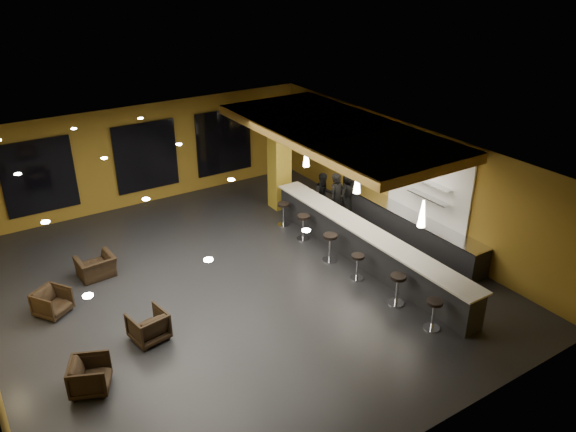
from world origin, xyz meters
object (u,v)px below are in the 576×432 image
bar_stool_2 (357,264)px  bar_stool_5 (284,211)px  bar_counter (365,247)px  armchair_a (90,376)px  armchair_d (96,267)px  pendant_0 (422,214)px  bar_stool_4 (303,224)px  bar_stool_3 (330,244)px  staff_a (337,198)px  bar_stool_0 (434,311)px  armchair_b (148,326)px  prep_counter (404,225)px  staff_b (324,195)px  pendant_1 (357,181)px  bar_stool_1 (397,286)px  pendant_2 (306,156)px  staff_c (348,193)px  column (279,159)px  armchair_c (52,302)px

bar_stool_2 → bar_stool_5: bar_stool_5 is taller
bar_counter → bar_stool_2: 0.95m
armchair_a → armchair_d: armchair_a is taller
pendant_0 → bar_stool_4: (-0.68, 4.12, -1.83)m
armchair_d → bar_stool_3: bearing=150.6°
pendant_0 → armchair_d: bearing=141.2°
bar_counter → staff_a: 2.73m
pendant_0 → bar_stool_0: size_ratio=0.89×
bar_counter → armchair_b: bearing=-179.7°
bar_stool_2 → armchair_d: bearing=146.3°
prep_counter → staff_b: (-1.18, 2.64, 0.34)m
armchair_b → armchair_a: bearing=21.4°
bar_counter → armchair_a: (-8.04, -0.97, -0.14)m
pendant_0 → bar_stool_4: pendant_0 is taller
armchair_b → bar_stool_4: 6.17m
pendant_1 → bar_stool_0: size_ratio=0.89×
armchair_d → bar_stool_1: size_ratio=1.14×
pendant_1 → pendant_2: bearing=90.0°
staff_c → armchair_a: bearing=178.7°
column → bar_stool_3: 4.24m
pendant_0 → bar_stool_0: (-0.67, -1.30, -1.85)m
bar_counter → bar_stool_4: size_ratio=9.84×
bar_counter → bar_stool_1: bar_counter is taller
column → bar_stool_2: (-0.75, -5.18, -1.28)m
prep_counter → bar_stool_4: 3.14m
bar_counter → bar_stool_3: size_ratio=9.51×
armchair_b → bar_stool_4: bar_stool_4 is taller
bar_stool_3 → pendant_0: bearing=-73.2°
staff_b → armchair_c: staff_b is taller
pendant_0 → pendant_2: 5.00m
armchair_a → bar_stool_2: size_ratio=1.06×
pendant_1 → bar_stool_2: size_ratio=0.95×
pendant_0 → bar_stool_5: bearing=97.3°
bar_counter → staff_a: size_ratio=4.71×
bar_counter → pendant_1: size_ratio=11.43×
armchair_b → pendant_1: bearing=175.2°
staff_b → bar_stool_4: (-1.50, -1.02, -0.25)m
bar_stool_4 → armchair_c: bearing=179.3°
pendant_0 → armchair_c: 9.35m
pendant_0 → bar_stool_2: pendant_0 is taller
bar_stool_4 → armchair_a: bearing=-157.2°
prep_counter → pendant_1: 2.77m
armchair_d → bar_stool_5: size_ratio=1.23×
prep_counter → armchair_c: bearing=170.4°
armchair_c → pendant_1: bearing=-46.4°
pendant_1 → staff_c: size_ratio=0.45×
prep_counter → bar_stool_2: size_ratio=8.16×
staff_b → bar_stool_5: (-1.49, 0.14, -0.27)m
bar_stool_4 → armchair_d: bearing=168.2°
staff_b → bar_stool_3: size_ratio=1.82×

